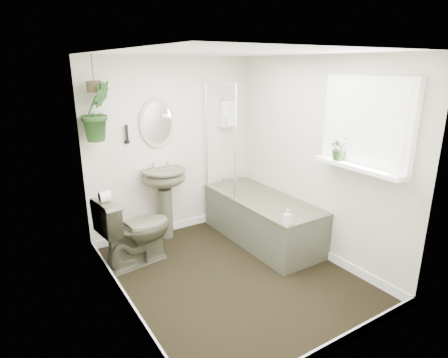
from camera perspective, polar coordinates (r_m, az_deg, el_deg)
floor at (r=4.23m, az=1.12°, el=-14.38°), size 2.30×2.80×0.02m
ceiling at (r=3.61m, az=1.35°, el=18.87°), size 2.30×2.80×0.02m
wall_back at (r=4.96m, az=-7.84°, el=4.73°), size 2.30×0.02×2.30m
wall_front at (r=2.76m, az=17.69°, el=-6.07°), size 2.30×0.02×2.30m
wall_left at (r=3.29m, az=-15.89°, el=-2.16°), size 0.02×2.80×2.30m
wall_right at (r=4.48m, az=13.71°, el=3.08°), size 0.02×2.80×2.30m
skirting at (r=4.20m, az=1.13°, el=-13.68°), size 2.30×2.80×0.10m
bathtub at (r=4.87m, az=5.79°, el=-6.05°), size 0.72×1.72×0.58m
bath_screen at (r=4.78m, az=-0.63°, el=6.03°), size 0.04×0.72×1.40m
shower_box at (r=5.21m, az=0.44°, el=9.95°), size 0.20×0.10×0.35m
oval_mirror at (r=4.78m, az=-10.11°, el=8.43°), size 0.46×0.03×0.62m
wall_sconce at (r=4.65m, az=-14.58°, el=6.66°), size 0.04×0.04×0.22m
toilet_roll_holder at (r=4.03m, az=-17.71°, el=-2.56°), size 0.11×0.11×0.11m
window_recess at (r=3.89m, az=20.91°, el=7.88°), size 0.08×1.00×0.90m
window_sill at (r=3.92m, az=19.65°, el=1.77°), size 0.18×1.00×0.04m
window_blinds at (r=3.85m, az=20.50°, el=7.85°), size 0.01×0.86×0.76m
toilet at (r=4.37m, az=-13.32°, el=-7.48°), size 0.87×0.57×0.83m
pedestal_sink at (r=4.92m, az=-8.91°, el=-3.72°), size 0.64×0.58×0.93m
sill_plant at (r=4.03m, az=17.24°, el=4.55°), size 0.27×0.24×0.25m
hanging_plant at (r=4.37m, az=-18.83°, el=9.72°), size 0.42×0.37×0.65m
soap_bottle at (r=4.00m, az=9.64°, el=-5.70°), size 0.08×0.08×0.17m
hanging_pot at (r=4.35m, az=-19.16°, el=13.16°), size 0.16×0.16×0.12m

